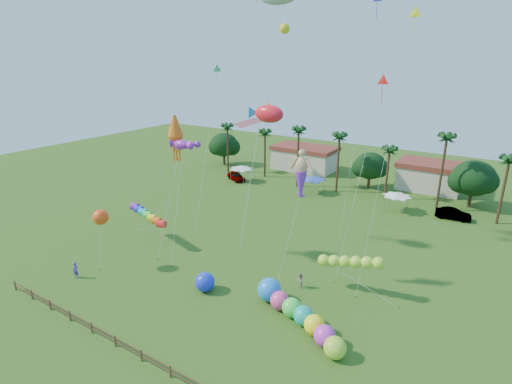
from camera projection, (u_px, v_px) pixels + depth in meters
The scene contains 22 objects.
ground at pixel (194, 320), 35.04m from camera, with size 160.00×160.00×0.00m, color #285116.
tree_line at pixel (384, 168), 66.86m from camera, with size 69.46×8.91×11.00m.
buildings_row at pixel (356, 167), 75.79m from camera, with size 35.00×7.00×4.00m.
tent_row at pixel (312, 179), 66.16m from camera, with size 31.00×4.00×0.60m.
fence at pixel (141, 354), 30.07m from camera, with size 36.12×0.12×1.00m.
car_a at pixel (236, 176), 74.42m from camera, with size 1.88×4.67×1.59m, color #4C4C54.
car_b at pixel (453, 214), 56.52m from camera, with size 1.64×4.70×1.55m, color #4C4C54.
spectator_a at pixel (76, 270), 41.37m from camera, with size 0.65×0.42×1.77m, color #4832B1.
spectator_b at pixel (300, 281), 39.63m from camera, with size 0.79×0.61×1.62m, color #AC908F.
caterpillar_inflatable at pixel (296, 312), 34.49m from camera, with size 10.50×6.18×2.25m.
blue_ball at pixel (205, 282), 39.09m from camera, with size 1.94×1.94×1.94m, color #1A31F1.
rainbow_tube at pixel (151, 221), 47.74m from camera, with size 8.65×2.31×3.73m.
green_worm at pixel (324, 260), 39.29m from camera, with size 10.63×1.82×3.58m.
orange_ball_kite at pixel (101, 217), 41.98m from camera, with size 2.07×2.07×6.72m.
merman_kite at pixel (301, 178), 38.11m from camera, with size 2.28×4.70×13.28m.
fish_kite at pixel (269, 114), 45.21m from camera, with size 5.71×6.29×16.90m.
squid_kite at pixel (176, 137), 43.30m from camera, with size 2.18×4.43×16.12m.
lobster_kite at pixel (182, 144), 42.25m from camera, with size 3.75×4.28×13.81m.
delta_kite_red at pixel (382, 85), 37.28m from camera, with size 2.33×4.69×20.39m.
delta_kite_yellow at pixel (413, 22), 32.16m from camera, with size 2.33×3.50×25.78m.
delta_kite_green at pixel (217, 72), 49.23m from camera, with size 1.10×5.57×21.06m.
delta_kite_blue at pixel (376, 6), 43.66m from camera, with size 1.35×4.98×28.53m.
Camera 1 is at (20.59, -21.93, 21.87)m, focal length 28.00 mm.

